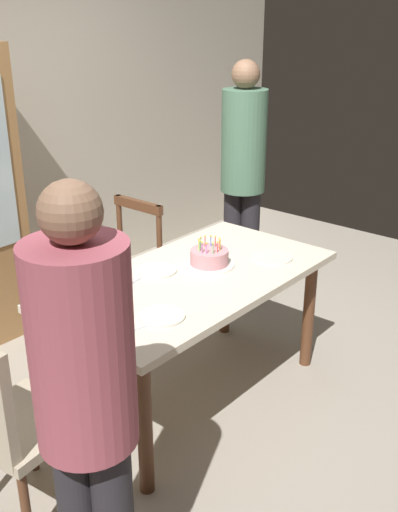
{
  "coord_description": "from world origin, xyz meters",
  "views": [
    {
      "loc": [
        -2.21,
        -1.91,
        2.08
      ],
      "look_at": [
        0.05,
        0.0,
        0.85
      ],
      "focal_mm": 42.18,
      "sensor_mm": 36.0,
      "label": 1
    }
  ],
  "objects_px": {
    "dining_table": "(193,292)",
    "birthday_cake": "(209,258)",
    "chair_spindle_back": "(122,279)",
    "chair_upholstered": "(3,419)",
    "person_celebrant": "(86,401)",
    "plate_near_guest": "(273,257)",
    "person_guest": "(243,169)",
    "plate_near_celebrant": "(162,316)",
    "plate_far_side": "(157,270)"
  },
  "relations": [
    {
      "from": "plate_near_celebrant",
      "to": "plate_near_guest",
      "type": "bearing_deg",
      "value": 0.0
    },
    {
      "from": "plate_near_celebrant",
      "to": "plate_far_side",
      "type": "xyz_separation_m",
      "value": [
        0.36,
        0.38,
        0.0
      ]
    },
    {
      "from": "dining_table",
      "to": "chair_spindle_back",
      "type": "relative_size",
      "value": 1.7
    },
    {
      "from": "birthday_cake",
      "to": "person_celebrant",
      "type": "bearing_deg",
      "value": -154.95
    },
    {
      "from": "dining_table",
      "to": "birthday_cake",
      "type": "height_order",
      "value": "birthday_cake"
    },
    {
      "from": "plate_far_side",
      "to": "chair_spindle_back",
      "type": "xyz_separation_m",
      "value": [
        0.24,
        0.55,
        -0.3
      ]
    },
    {
      "from": "chair_upholstered",
      "to": "person_guest",
      "type": "distance_m",
      "value": 2.52
    },
    {
      "from": "plate_near_celebrant",
      "to": "plate_far_side",
      "type": "relative_size",
      "value": 1.0
    },
    {
      "from": "chair_upholstered",
      "to": "person_celebrant",
      "type": "bearing_deg",
      "value": -95.01
    },
    {
      "from": "person_guest",
      "to": "chair_upholstered",
      "type": "bearing_deg",
      "value": -166.53
    },
    {
      "from": "dining_table",
      "to": "plate_near_celebrant",
      "type": "bearing_deg",
      "value": -156.75
    },
    {
      "from": "dining_table",
      "to": "chair_spindle_back",
      "type": "distance_m",
      "value": 0.79
    },
    {
      "from": "plate_far_side",
      "to": "plate_near_guest",
      "type": "height_order",
      "value": "same"
    },
    {
      "from": "dining_table",
      "to": "plate_near_celebrant",
      "type": "distance_m",
      "value": 0.49
    },
    {
      "from": "birthday_cake",
      "to": "chair_spindle_back",
      "type": "distance_m",
      "value": 0.8
    },
    {
      "from": "dining_table",
      "to": "person_guest",
      "type": "distance_m",
      "value": 1.38
    },
    {
      "from": "plate_near_celebrant",
      "to": "plate_near_guest",
      "type": "distance_m",
      "value": 0.93
    },
    {
      "from": "plate_near_guest",
      "to": "dining_table",
      "type": "bearing_deg",
      "value": 158.5
    },
    {
      "from": "plate_near_celebrant",
      "to": "plate_far_side",
      "type": "distance_m",
      "value": 0.53
    },
    {
      "from": "plate_near_guest",
      "to": "chair_upholstered",
      "type": "xyz_separation_m",
      "value": [
        -1.68,
        0.18,
        -0.23
      ]
    },
    {
      "from": "plate_far_side",
      "to": "birthday_cake",
      "type": "bearing_deg",
      "value": -34.13
    },
    {
      "from": "plate_far_side",
      "to": "chair_spindle_back",
      "type": "distance_m",
      "value": 0.67
    },
    {
      "from": "plate_near_celebrant",
      "to": "chair_upholstered",
      "type": "bearing_deg",
      "value": 166.38
    },
    {
      "from": "plate_far_side",
      "to": "chair_spindle_back",
      "type": "height_order",
      "value": "chair_spindle_back"
    },
    {
      "from": "chair_upholstered",
      "to": "plate_near_celebrant",
      "type": "bearing_deg",
      "value": -13.62
    },
    {
      "from": "chair_spindle_back",
      "to": "person_celebrant",
      "type": "height_order",
      "value": "person_celebrant"
    },
    {
      "from": "plate_near_celebrant",
      "to": "dining_table",
      "type": "bearing_deg",
      "value": 23.25
    },
    {
      "from": "dining_table",
      "to": "chair_spindle_back",
      "type": "bearing_deg",
      "value": 77.81
    },
    {
      "from": "plate_far_side",
      "to": "chair_spindle_back",
      "type": "bearing_deg",
      "value": 66.45
    },
    {
      "from": "chair_spindle_back",
      "to": "chair_upholstered",
      "type": "relative_size",
      "value": 1.0
    },
    {
      "from": "chair_spindle_back",
      "to": "chair_upholstered",
      "type": "height_order",
      "value": "same"
    },
    {
      "from": "chair_upholstered",
      "to": "person_guest",
      "type": "xyz_separation_m",
      "value": [
        2.4,
        0.58,
        0.48
      ]
    },
    {
      "from": "person_guest",
      "to": "person_celebrant",
      "type": "bearing_deg",
      "value": -153.89
    },
    {
      "from": "plate_near_celebrant",
      "to": "person_guest",
      "type": "xyz_separation_m",
      "value": [
        1.65,
        0.76,
        0.25
      ]
    },
    {
      "from": "person_celebrant",
      "to": "person_guest",
      "type": "distance_m",
      "value": 2.74
    },
    {
      "from": "dining_table",
      "to": "plate_near_guest",
      "type": "relative_size",
      "value": 7.32
    },
    {
      "from": "plate_near_guest",
      "to": "person_celebrant",
      "type": "distance_m",
      "value": 1.8
    },
    {
      "from": "chair_upholstered",
      "to": "person_celebrant",
      "type": "xyz_separation_m",
      "value": [
        -0.06,
        -0.63,
        0.41
      ]
    },
    {
      "from": "birthday_cake",
      "to": "plate_near_guest",
      "type": "relative_size",
      "value": 1.27
    },
    {
      "from": "plate_near_guest",
      "to": "person_guest",
      "type": "xyz_separation_m",
      "value": [
        0.73,
        0.76,
        0.25
      ]
    },
    {
      "from": "dining_table",
      "to": "plate_near_guest",
      "type": "xyz_separation_m",
      "value": [
        0.48,
        -0.19,
        0.1
      ]
    },
    {
      "from": "chair_spindle_back",
      "to": "person_guest",
      "type": "xyz_separation_m",
      "value": [
        1.05,
        -0.18,
        0.55
      ]
    },
    {
      "from": "person_guest",
      "to": "birthday_cake",
      "type": "bearing_deg",
      "value": -152.48
    },
    {
      "from": "dining_table",
      "to": "chair_upholstered",
      "type": "xyz_separation_m",
      "value": [
        -1.19,
        -0.01,
        -0.12
      ]
    },
    {
      "from": "plate_near_celebrant",
      "to": "chair_spindle_back",
      "type": "xyz_separation_m",
      "value": [
        0.6,
        0.93,
        -0.3
      ]
    },
    {
      "from": "plate_near_celebrant",
      "to": "chair_upholstered",
      "type": "height_order",
      "value": "chair_upholstered"
    },
    {
      "from": "chair_upholstered",
      "to": "plate_near_guest",
      "type": "bearing_deg",
      "value": -6.19
    },
    {
      "from": "dining_table",
      "to": "chair_upholstered",
      "type": "bearing_deg",
      "value": -179.6
    },
    {
      "from": "plate_near_celebrant",
      "to": "plate_near_guest",
      "type": "relative_size",
      "value": 1.0
    },
    {
      "from": "dining_table",
      "to": "chair_upholstered",
      "type": "height_order",
      "value": "chair_upholstered"
    }
  ]
}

